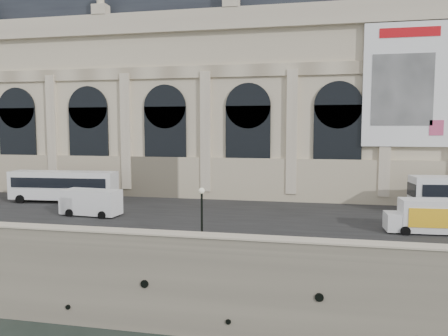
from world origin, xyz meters
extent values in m
plane|color=black|center=(0.00, 0.00, 0.00)|extent=(260.00, 260.00, 0.00)
cube|color=gray|center=(0.00, 35.00, 3.00)|extent=(160.00, 70.00, 6.00)
cube|color=#2D2D2D|center=(0.00, 14.00, 6.03)|extent=(160.00, 24.00, 0.06)
cube|color=gray|center=(0.00, 0.60, 6.55)|extent=(160.00, 1.20, 1.10)
cube|color=beige|center=(0.00, 0.60, 7.15)|extent=(160.00, 1.40, 0.12)
cube|color=beige|center=(-6.00, 31.00, 17.00)|extent=(68.00, 18.00, 22.00)
cube|color=beige|center=(-6.00, 21.85, 8.50)|extent=(68.60, 0.40, 5.00)
cube|color=beige|center=(-6.00, 21.70, 26.80)|extent=(69.00, 0.80, 2.40)
cube|color=beige|center=(-6.00, 21.85, 21.00)|extent=(68.00, 0.30, 1.40)
cube|color=#252A32|center=(-6.00, 31.00, 31.00)|extent=(64.00, 15.00, 6.00)
cube|color=black|center=(-24.00, 21.82, 12.50)|extent=(5.20, 0.25, 9.00)
cylinder|color=black|center=(-24.00, 21.82, 17.00)|extent=(5.20, 0.25, 5.20)
cube|color=beige|center=(-19.00, 21.75, 14.00)|extent=(1.20, 0.50, 14.00)
cube|color=black|center=(-14.00, 21.82, 12.50)|extent=(5.20, 0.25, 9.00)
cylinder|color=black|center=(-14.00, 21.82, 17.00)|extent=(5.20, 0.25, 5.20)
cube|color=beige|center=(-9.00, 21.75, 14.00)|extent=(1.20, 0.50, 14.00)
cube|color=black|center=(-4.00, 21.82, 12.50)|extent=(5.20, 0.25, 9.00)
cylinder|color=black|center=(-4.00, 21.82, 17.00)|extent=(5.20, 0.25, 5.20)
cube|color=beige|center=(1.00, 21.75, 14.00)|extent=(1.20, 0.50, 14.00)
cube|color=black|center=(6.00, 21.82, 12.50)|extent=(5.20, 0.25, 9.00)
cylinder|color=black|center=(6.00, 21.82, 17.00)|extent=(5.20, 0.25, 5.20)
cube|color=beige|center=(11.00, 21.75, 14.00)|extent=(1.20, 0.50, 14.00)
cube|color=black|center=(16.00, 21.82, 12.50)|extent=(5.20, 0.25, 9.00)
cylinder|color=black|center=(16.00, 21.82, 17.00)|extent=(5.20, 0.25, 5.20)
cube|color=beige|center=(21.00, 21.75, 14.00)|extent=(1.20, 0.50, 14.00)
cube|color=white|center=(23.00, 21.55, 19.00)|extent=(9.00, 0.35, 13.00)
cube|color=red|center=(23.00, 21.35, 24.40)|extent=(6.00, 0.06, 1.00)
cube|color=gray|center=(22.50, 21.35, 18.50)|extent=(6.20, 0.06, 7.50)
cube|color=#C4456E|center=(26.00, 21.35, 14.50)|extent=(1.40, 0.06, 1.60)
cube|color=white|center=(-14.27, 16.30, 8.02)|extent=(12.26, 3.39, 3.13)
cube|color=black|center=(-20.32, 15.87, 8.32)|extent=(0.25, 2.32, 1.21)
cube|color=black|center=(-14.17, 15.01, 8.42)|extent=(11.07, 0.88, 1.11)
cube|color=black|center=(-14.36, 17.60, 8.42)|extent=(11.07, 0.88, 1.11)
cylinder|color=black|center=(-18.70, 14.72, 6.50)|extent=(1.03, 0.37, 1.01)
cylinder|color=black|center=(-18.89, 17.23, 6.50)|extent=(1.03, 0.37, 1.01)
cylinder|color=black|center=(-9.65, 15.38, 6.50)|extent=(1.03, 0.37, 1.01)
cylinder|color=black|center=(-9.83, 17.89, 6.50)|extent=(1.03, 0.37, 1.01)
cube|color=black|center=(22.94, 17.27, 8.45)|extent=(0.36, 2.44, 1.28)
cylinder|color=black|center=(24.70, 16.13, 6.53)|extent=(1.09, 0.44, 1.06)
cylinder|color=black|center=(24.40, 18.78, 6.53)|extent=(1.09, 0.44, 1.06)
cube|color=white|center=(-7.43, 10.13, 7.38)|extent=(5.71, 2.64, 2.36)
cube|color=white|center=(-9.63, 10.32, 7.03)|extent=(1.74, 2.28, 1.64)
cube|color=black|center=(-10.20, 10.37, 7.59)|extent=(0.22, 1.84, 0.82)
cylinder|color=black|center=(-9.29, 9.21, 6.39)|extent=(0.80, 0.32, 0.78)
cylinder|color=black|center=(-9.09, 11.36, 6.39)|extent=(0.80, 0.32, 0.78)
cylinder|color=black|center=(-5.76, 8.90, 6.39)|extent=(0.80, 0.32, 0.78)
cylinder|color=black|center=(-5.57, 11.04, 6.39)|extent=(0.80, 0.32, 0.78)
cube|color=white|center=(23.30, 9.25, 7.48)|extent=(5.83, 2.47, 2.58)
cube|color=yellow|center=(23.36, 8.12, 7.48)|extent=(4.96, 0.30, 1.53)
cube|color=red|center=(23.36, 8.12, 7.48)|extent=(2.86, 0.18, 0.57)
cube|color=white|center=(20.06, 9.09, 6.91)|extent=(1.63, 2.17, 1.43)
cylinder|color=black|center=(20.68, 8.02, 6.38)|extent=(0.78, 0.30, 0.76)
cylinder|color=black|center=(20.58, 10.22, 6.38)|extent=(0.78, 0.30, 0.76)
cylinder|color=black|center=(5.64, 2.01, 6.20)|extent=(0.43, 0.43, 0.39)
cylinder|color=black|center=(5.64, 2.01, 7.97)|extent=(0.16, 0.16, 3.93)
sphere|color=beige|center=(5.64, 2.01, 10.03)|extent=(0.43, 0.43, 0.43)
camera|label=1|loc=(13.47, -28.00, 14.57)|focal=35.00mm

